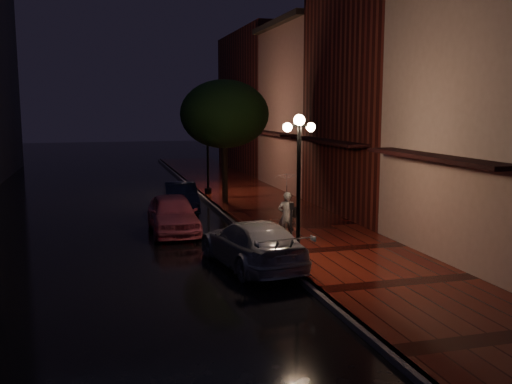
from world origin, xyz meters
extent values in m
plane|color=black|center=(0.00, 0.00, 0.00)|extent=(120.00, 120.00, 0.00)
cube|color=#4C120D|center=(2.25, 0.00, 0.07)|extent=(4.50, 60.00, 0.15)
cube|color=#595451|center=(0.00, 0.00, 0.07)|extent=(0.25, 60.00, 0.15)
cube|color=#511914|center=(7.00, 2.00, 5.50)|extent=(5.00, 8.00, 11.00)
cube|color=#8C5951|center=(7.00, 10.00, 4.50)|extent=(5.00, 8.00, 9.00)
cube|color=#511914|center=(7.00, 20.00, 5.00)|extent=(5.00, 12.00, 10.00)
cylinder|color=black|center=(0.35, -5.00, 2.15)|extent=(0.12, 0.12, 4.00)
cylinder|color=black|center=(0.35, -5.00, 0.30)|extent=(0.36, 0.36, 0.30)
cube|color=black|center=(0.35, -5.00, 4.15)|extent=(0.70, 0.08, 0.08)
sphere|color=#F9D095|center=(0.35, -5.00, 4.30)|extent=(0.32, 0.32, 0.32)
sphere|color=#F9D095|center=(0.00, -5.00, 4.10)|extent=(0.26, 0.26, 0.26)
sphere|color=#F9D095|center=(0.70, -5.00, 4.10)|extent=(0.26, 0.26, 0.26)
cylinder|color=black|center=(0.35, 9.00, 2.15)|extent=(0.12, 0.12, 4.00)
cylinder|color=black|center=(0.35, 9.00, 0.30)|extent=(0.36, 0.36, 0.30)
cube|color=black|center=(0.35, 9.00, 4.15)|extent=(0.70, 0.08, 0.08)
sphere|color=#F9D095|center=(0.35, 9.00, 4.30)|extent=(0.32, 0.32, 0.32)
sphere|color=#F9D095|center=(0.00, 9.00, 4.10)|extent=(0.26, 0.26, 0.26)
sphere|color=#F9D095|center=(0.70, 9.00, 4.10)|extent=(0.26, 0.26, 0.26)
cylinder|color=black|center=(0.60, 6.00, 1.75)|extent=(0.28, 0.28, 3.20)
ellipsoid|color=black|center=(0.60, 6.00, 4.35)|extent=(4.16, 4.16, 3.20)
sphere|color=black|center=(1.30, 6.60, 3.75)|extent=(1.80, 1.80, 1.80)
sphere|color=black|center=(0.00, 5.30, 3.85)|extent=(1.80, 1.80, 1.80)
imported|color=#C35067|center=(-2.55, 0.71, 0.73)|extent=(1.76, 4.28, 1.45)
imported|color=black|center=(-1.64, 5.11, 0.65)|extent=(1.61, 4.01, 1.30)
imported|color=#9F9FA6|center=(-0.90, -4.50, 0.69)|extent=(2.57, 4.98, 1.38)
imported|color=silver|center=(1.01, -2.00, 0.97)|extent=(0.66, 0.49, 1.65)
imported|color=silver|center=(1.01, -2.00, 2.02)|extent=(0.96, 0.98, 0.88)
cylinder|color=black|center=(1.01, -2.00, 1.36)|extent=(0.02, 0.02, 1.32)
cube|color=black|center=(1.28, -2.05, 1.08)|extent=(0.13, 0.31, 0.33)
cylinder|color=black|center=(0.87, -2.89, 0.75)|extent=(0.07, 0.07, 1.20)
cube|color=black|center=(0.87, -2.89, 1.46)|extent=(0.14, 0.12, 0.24)
camera|label=1|loc=(-5.16, -20.27, 4.66)|focal=40.00mm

